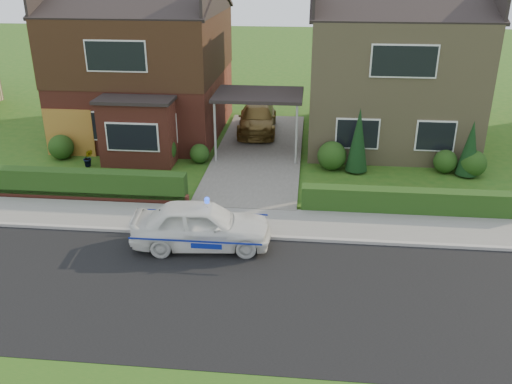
# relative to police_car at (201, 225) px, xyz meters

# --- Properties ---
(ground) EXTENTS (120.00, 120.00, 0.00)m
(ground) POSITION_rel_police_car_xyz_m (0.89, -2.40, -0.72)
(ground) COLOR #235316
(ground) RESTS_ON ground
(road) EXTENTS (60.00, 6.00, 0.02)m
(road) POSITION_rel_police_car_xyz_m (0.89, -2.40, -0.72)
(road) COLOR black
(road) RESTS_ON ground
(kerb) EXTENTS (60.00, 0.16, 0.12)m
(kerb) POSITION_rel_police_car_xyz_m (0.89, 0.65, -0.66)
(kerb) COLOR #9E9993
(kerb) RESTS_ON ground
(sidewalk) EXTENTS (60.00, 2.00, 0.10)m
(sidewalk) POSITION_rel_police_car_xyz_m (0.89, 1.70, -0.67)
(sidewalk) COLOR slate
(sidewalk) RESTS_ON ground
(driveway) EXTENTS (3.80, 12.00, 0.12)m
(driveway) POSITION_rel_police_car_xyz_m (0.89, 8.60, -0.66)
(driveway) COLOR #666059
(driveway) RESTS_ON ground
(house_left) EXTENTS (7.50, 9.53, 7.25)m
(house_left) POSITION_rel_police_car_xyz_m (-4.89, 11.50, 3.10)
(house_left) COLOR brown
(house_left) RESTS_ON ground
(house_right) EXTENTS (7.50, 8.06, 7.25)m
(house_right) POSITION_rel_police_car_xyz_m (6.69, 11.59, 2.95)
(house_right) COLOR #8E7E57
(house_right) RESTS_ON ground
(carport_link) EXTENTS (3.80, 3.00, 2.77)m
(carport_link) POSITION_rel_police_car_xyz_m (0.89, 8.55, 1.94)
(carport_link) COLOR black
(carport_link) RESTS_ON ground
(garage_door) EXTENTS (2.20, 0.10, 2.10)m
(garage_door) POSITION_rel_police_car_xyz_m (-7.36, 7.56, 0.33)
(garage_door) COLOR #975E20
(garage_door) RESTS_ON ground
(dwarf_wall) EXTENTS (7.70, 0.25, 0.36)m
(dwarf_wall) POSITION_rel_police_car_xyz_m (-4.91, 2.90, -0.54)
(dwarf_wall) COLOR brown
(dwarf_wall) RESTS_ON ground
(hedge_left) EXTENTS (7.50, 0.55, 0.90)m
(hedge_left) POSITION_rel_police_car_xyz_m (-4.91, 3.05, -0.72)
(hedge_left) COLOR #1B3B13
(hedge_left) RESTS_ON ground
(hedge_right) EXTENTS (7.50, 0.55, 0.80)m
(hedge_right) POSITION_rel_police_car_xyz_m (6.69, 2.95, -0.72)
(hedge_right) COLOR #1B3B13
(hedge_right) RESTS_ON ground
(shrub_left_far) EXTENTS (1.08, 1.08, 1.08)m
(shrub_left_far) POSITION_rel_police_car_xyz_m (-7.61, 7.10, -0.18)
(shrub_left_far) COLOR #1B3B13
(shrub_left_far) RESTS_ON ground
(shrub_left_mid) EXTENTS (1.32, 1.32, 1.32)m
(shrub_left_mid) POSITION_rel_police_car_xyz_m (-3.11, 6.90, -0.06)
(shrub_left_mid) COLOR #1B3B13
(shrub_left_mid) RESTS_ON ground
(shrub_left_near) EXTENTS (0.84, 0.84, 0.84)m
(shrub_left_near) POSITION_rel_police_car_xyz_m (-1.51, 7.20, -0.30)
(shrub_left_near) COLOR #1B3B13
(shrub_left_near) RESTS_ON ground
(shrub_right_near) EXTENTS (1.20, 1.20, 1.20)m
(shrub_right_near) POSITION_rel_police_car_xyz_m (4.09, 7.00, -0.12)
(shrub_right_near) COLOR #1B3B13
(shrub_right_near) RESTS_ON ground
(shrub_right_mid) EXTENTS (0.96, 0.96, 0.96)m
(shrub_right_mid) POSITION_rel_police_car_xyz_m (8.69, 7.10, -0.24)
(shrub_right_mid) COLOR #1B3B13
(shrub_right_mid) RESTS_ON ground
(shrub_right_far) EXTENTS (1.08, 1.08, 1.08)m
(shrub_right_far) POSITION_rel_police_car_xyz_m (9.69, 6.80, -0.18)
(shrub_right_far) COLOR #1B3B13
(shrub_right_far) RESTS_ON ground
(conifer_a) EXTENTS (0.90, 0.90, 2.60)m
(conifer_a) POSITION_rel_police_car_xyz_m (5.09, 6.80, 0.58)
(conifer_a) COLOR black
(conifer_a) RESTS_ON ground
(conifer_b) EXTENTS (0.90, 0.90, 2.20)m
(conifer_b) POSITION_rel_police_car_xyz_m (9.49, 6.80, 0.38)
(conifer_b) COLOR black
(conifer_b) RESTS_ON ground
(police_car) EXTENTS (3.86, 4.33, 1.59)m
(police_car) POSITION_rel_police_car_xyz_m (0.00, 0.00, 0.00)
(police_car) COLOR white
(police_car) RESTS_ON ground
(driveway_car) EXTENTS (2.07, 4.59, 1.31)m
(driveway_car) POSITION_rel_police_car_xyz_m (0.53, 11.66, 0.06)
(driveway_car) COLOR brown
(driveway_car) RESTS_ON driveway
(potted_plant_a) EXTENTS (0.51, 0.44, 0.81)m
(potted_plant_a) POSITION_rel_police_car_xyz_m (-8.11, 3.60, -0.31)
(potted_plant_a) COLOR gray
(potted_plant_a) RESTS_ON ground
(potted_plant_b) EXTENTS (0.50, 0.46, 0.75)m
(potted_plant_b) POSITION_rel_police_car_xyz_m (-6.08, 6.28, -0.34)
(potted_plant_b) COLOR gray
(potted_plant_b) RESTS_ON ground
(potted_plant_c) EXTENTS (0.43, 0.43, 0.70)m
(potted_plant_c) POSITION_rel_police_car_xyz_m (-5.34, 3.88, -0.36)
(potted_plant_c) COLOR gray
(potted_plant_c) RESTS_ON ground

